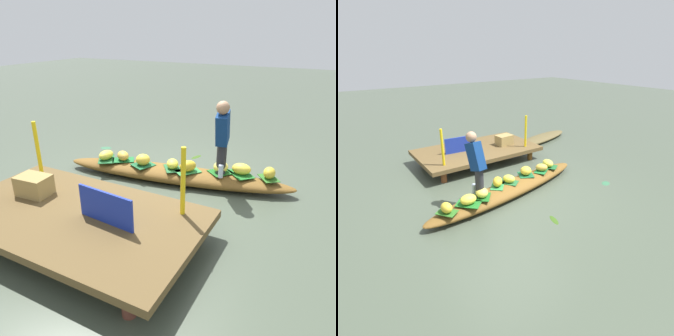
{
  "view_description": "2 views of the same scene",
  "coord_description": "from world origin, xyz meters",
  "views": [
    {
      "loc": [
        -2.29,
        4.61,
        2.45
      ],
      "look_at": [
        -0.05,
        0.32,
        0.37
      ],
      "focal_mm": 34.58,
      "sensor_mm": 36.0,
      "label": 1
    },
    {
      "loc": [
        -2.98,
        -4.2,
        2.83
      ],
      "look_at": [
        0.03,
        0.21,
        0.53
      ],
      "focal_mm": 29.25,
      "sensor_mm": 36.0,
      "label": 2
    }
  ],
  "objects": [
    {
      "name": "banana_bunch_6",
      "position": [
        0.53,
        0.15,
        0.36
      ],
      "size": [
        0.35,
        0.35,
        0.2
      ],
      "primitive_type": "ellipsoid",
      "rotation": [
        0.0,
        0.0,
        0.92
      ],
      "color": "gold",
      "rests_on": "vendor_boat"
    },
    {
      "name": "water_bottle",
      "position": [
        -0.85,
        0.02,
        0.36
      ],
      "size": [
        0.08,
        0.08,
        0.21
      ],
      "primitive_type": "cylinder",
      "color": "silver",
      "rests_on": "vendor_boat"
    },
    {
      "name": "drifting_plant_1",
      "position": [
        0.09,
        -1.25,
        0.0
      ],
      "size": [
        0.19,
        0.31,
        0.01
      ],
      "primitive_type": "ellipsoid",
      "rotation": [
        0.0,
        0.0,
        1.27
      ],
      "color": "#325417",
      "rests_on": "ground"
    },
    {
      "name": "banana_bunch_5",
      "position": [
        1.27,
        0.24,
        0.34
      ],
      "size": [
        0.24,
        0.33,
        0.17
      ],
      "primitive_type": "ellipsoid",
      "rotation": [
        0.0,
        0.0,
        4.63
      ],
      "color": "yellow",
      "rests_on": "vendor_boat"
    },
    {
      "name": "leaf_mat_3",
      "position": [
        0.97,
        0.13,
        0.26
      ],
      "size": [
        0.47,
        0.43,
        0.01
      ],
      "primitive_type": "cube",
      "rotation": [
        0.0,
        0.0,
        0.58
      ],
      "color": "#1A682F",
      "rests_on": "vendor_boat"
    },
    {
      "name": "produce_crate",
      "position": [
        1.16,
        1.95,
        0.5
      ],
      "size": [
        0.47,
        0.36,
        0.27
      ],
      "primitive_type": "cube",
      "rotation": [
        0.0,
        0.0,
        0.09
      ],
      "color": "#9A8048",
      "rests_on": "dock_platform"
    },
    {
      "name": "leaf_mat_4",
      "position": [
        -0.0,
        0.05,
        0.26
      ],
      "size": [
        0.43,
        0.45,
        0.01
      ],
      "primitive_type": "cube",
      "rotation": [
        0.0,
        0.0,
        2.22
      ],
      "color": "#236031",
      "rests_on": "vendor_boat"
    },
    {
      "name": "leaf_mat_1",
      "position": [
        -0.29,
        0.05,
        0.26
      ],
      "size": [
        0.45,
        0.47,
        0.01
      ],
      "primitive_type": "cube",
      "rotation": [
        0.0,
        0.0,
        0.87
      ],
      "color": "#308440",
      "rests_on": "vendor_boat"
    },
    {
      "name": "drifting_plant_0",
      "position": [
        2.12,
        -0.83,
        0.0
      ],
      "size": [
        0.29,
        0.25,
        0.01
      ],
      "primitive_type": "ellipsoid",
      "rotation": [
        0.0,
        0.0,
        0.4
      ],
      "color": "#316644",
      "rests_on": "ground"
    },
    {
      "name": "dock_platform",
      "position": [
        0.34,
        2.08,
        0.31
      ],
      "size": [
        3.2,
        1.8,
        0.36
      ],
      "color": "brown",
      "rests_on": "ground"
    },
    {
      "name": "leaf_mat_5",
      "position": [
        1.27,
        0.24,
        0.26
      ],
      "size": [
        0.47,
        0.52,
        0.01
      ],
      "primitive_type": "cube",
      "rotation": [
        0.0,
        0.0,
        2.16
      ],
      "color": "#1D5A2B",
      "rests_on": "vendor_boat"
    },
    {
      "name": "canal_water",
      "position": [
        0.0,
        0.0,
        0.0
      ],
      "size": [
        40.0,
        40.0,
        0.0
      ],
      "primitive_type": "plane",
      "color": "#455040",
      "rests_on": "ground"
    },
    {
      "name": "railing_post_east",
      "position": [
        1.54,
        1.48,
        0.8
      ],
      "size": [
        0.06,
        0.06,
        0.87
      ],
      "primitive_type": "cylinder",
      "color": "yellow",
      "rests_on": "dock_platform"
    },
    {
      "name": "railing_post_west",
      "position": [
        -0.86,
        1.48,
        0.8
      ],
      "size": [
        0.06,
        0.06,
        0.87
      ],
      "primitive_type": "cylinder",
      "color": "yellow",
      "rests_on": "dock_platform"
    },
    {
      "name": "leaf_mat_2",
      "position": [
        -1.55,
        -0.3,
        0.26
      ],
      "size": [
        0.4,
        0.42,
        0.01
      ],
      "primitive_type": "cube",
      "rotation": [
        0.0,
        0.0,
        2.21
      ],
      "color": "#2C6620",
      "rests_on": "vendor_boat"
    },
    {
      "name": "vendor_boat",
      "position": [
        0.0,
        0.0,
        0.13
      ],
      "size": [
        4.11,
        1.25,
        0.26
      ],
      "primitive_type": "ellipsoid",
      "rotation": [
        0.0,
        0.0,
        0.16
      ],
      "color": "brown",
      "rests_on": "ground"
    },
    {
      "name": "banana_bunch_1",
      "position": [
        -0.29,
        0.05,
        0.35
      ],
      "size": [
        0.33,
        0.35,
        0.19
      ],
      "primitive_type": "ellipsoid",
      "rotation": [
        0.0,
        0.0,
        4.07
      ],
      "color": "gold",
      "rests_on": "vendor_boat"
    },
    {
      "name": "banana_bunch_0",
      "position": [
        -1.11,
        -0.26,
        0.35
      ],
      "size": [
        0.32,
        0.23,
        0.18
      ],
      "primitive_type": "ellipsoid",
      "rotation": [
        0.0,
        0.0,
        3.16
      ],
      "color": "yellow",
      "rests_on": "vendor_boat"
    },
    {
      "name": "banana_bunch_3",
      "position": [
        0.97,
        0.13,
        0.34
      ],
      "size": [
        0.34,
        0.33,
        0.17
      ],
      "primitive_type": "ellipsoid",
      "rotation": [
        0.0,
        0.0,
        2.47
      ],
      "color": "gold",
      "rests_on": "vendor_boat"
    },
    {
      "name": "leaf_mat_7",
      "position": [
        -0.79,
        -0.17,
        0.26
      ],
      "size": [
        0.46,
        0.47,
        0.01
      ],
      "primitive_type": "cube",
      "rotation": [
        0.0,
        0.0,
        0.92
      ],
      "color": "#1A5E1E",
      "rests_on": "vendor_boat"
    },
    {
      "name": "banana_bunch_4",
      "position": [
        -0.0,
        0.05,
        0.34
      ],
      "size": [
        0.3,
        0.33,
        0.16
      ],
      "primitive_type": "ellipsoid",
      "rotation": [
        0.0,
        0.0,
        5.23
      ],
      "color": "yellow",
      "rests_on": "vendor_boat"
    },
    {
      "name": "market_banner",
      "position": [
        -0.16,
        2.08,
        0.57
      ],
      "size": [
        0.79,
        0.09,
        0.41
      ],
      "primitive_type": "cube",
      "rotation": [
        0.0,
        0.0,
        -0.08
      ],
      "color": "#1A2F9D",
      "rests_on": "dock_platform"
    },
    {
      "name": "banana_bunch_2",
      "position": [
        -1.55,
        -0.3,
        0.35
      ],
      "size": [
        0.2,
        0.26,
        0.18
      ],
      "primitive_type": "ellipsoid",
      "rotation": [
        0.0,
        0.0,
        1.65
      ],
      "color": "gold",
      "rests_on": "vendor_boat"
    },
    {
      "name": "leaf_mat_0",
      "position": [
        -1.11,
        -0.26,
        0.26
      ],
      "size": [
        0.51,
        0.52,
        0.01
      ],
      "primitive_type": "cube",
      "rotation": [
        0.0,
        0.0,
        2.35
      ],
      "color": "#1E6A24",
      "rests_on": "vendor_boat"
    },
    {
      "name": "banana_bunch_7",
      "position": [
        -0.79,
        -0.17,
        0.35
      ],
      "size": [
        0.28,
        0.29,
        0.19
      ],
      "primitive_type": "ellipsoid",
      "rotation": [
        0.0,
        0.0,
        1.39
      ],
      "color": "#F9E255",
      "rests_on": "vendor_boat"
    },
    {
      "name": "leaf_mat_6",
      "position": [
        0.53,
        0.15,
        0.26
      ],
      "size": [
        0.43,
        0.45,
        0.01
      ],
      "primitive_type": "cube",
      "rotation": [
        0.0,
        0.0,
        1.16
      ],
      "color": "#195A30",
      "rests_on": "vendor_boat"
    },
    {
      "name": "vendor_person",
      "position": [
        -0.81,
        -0.06,
        0.96
      ],
      "size": [
        0.25,
        0.45,
        1.24
      ],
      "color": "#28282D",
      "rests_on": "vendor_boat"
    }
  ]
}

